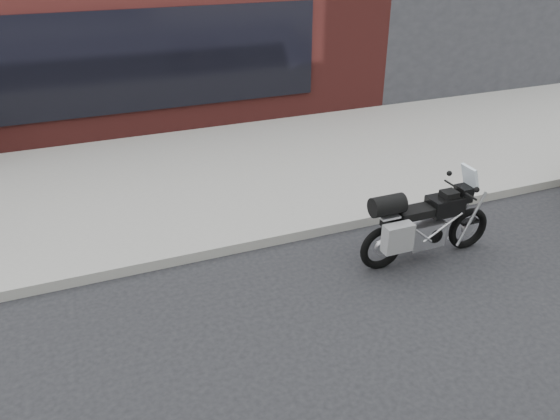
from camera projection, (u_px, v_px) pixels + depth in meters
near_sidewalk at (208, 167)px, 10.26m from camera, size 44.00×6.00×0.15m
storefront at (59, 5)px, 14.34m from camera, size 14.00×10.07×4.50m
motorcycle at (421, 225)px, 7.30m from camera, size 2.04×0.66×1.29m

